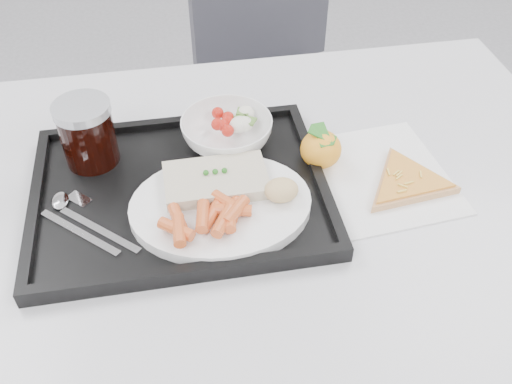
{
  "coord_description": "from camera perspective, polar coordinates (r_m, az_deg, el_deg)",
  "views": [
    {
      "loc": [
        -0.08,
        -0.34,
        1.37
      ],
      "look_at": [
        0.03,
        0.28,
        0.77
      ],
      "focal_mm": 40.0,
      "sensor_mm": 36.0,
      "label": 1
    }
  ],
  "objects": [
    {
      "name": "table",
      "position": [
        0.94,
        -1.81,
        -3.14
      ],
      "size": [
        1.2,
        0.8,
        0.75
      ],
      "color": "silver",
      "rests_on": "ground"
    },
    {
      "name": "chair",
      "position": [
        1.62,
        1.31,
        12.68
      ],
      "size": [
        0.52,
        0.52,
        0.93
      ],
      "color": "#33333A",
      "rests_on": "ground"
    },
    {
      "name": "tray",
      "position": [
        0.9,
        -7.56,
        0.02
      ],
      "size": [
        0.45,
        0.35,
        0.03
      ],
      "color": "black",
      "rests_on": "table"
    },
    {
      "name": "dinner_plate",
      "position": [
        0.85,
        -3.54,
        -1.38
      ],
      "size": [
        0.27,
        0.27,
        0.02
      ],
      "color": "white",
      "rests_on": "tray"
    },
    {
      "name": "fish_fillet",
      "position": [
        0.86,
        -4.02,
        1.19
      ],
      "size": [
        0.16,
        0.1,
        0.03
      ],
      "color": "beige",
      "rests_on": "dinner_plate"
    },
    {
      "name": "bread_roll",
      "position": [
        0.83,
        2.55,
        0.2
      ],
      "size": [
        0.06,
        0.06,
        0.03
      ],
      "color": "#DCB684",
      "rests_on": "dinner_plate"
    },
    {
      "name": "salad_bowl",
      "position": [
        0.96,
        -2.93,
        6.05
      ],
      "size": [
        0.15,
        0.15,
        0.05
      ],
      "color": "white",
      "rests_on": "tray"
    },
    {
      "name": "cola_glass",
      "position": [
        0.94,
        -16.54,
        5.76
      ],
      "size": [
        0.09,
        0.09,
        0.11
      ],
      "color": "black",
      "rests_on": "tray"
    },
    {
      "name": "cutlery",
      "position": [
        0.88,
        -17.29,
        -2.49
      ],
      "size": [
        0.15,
        0.15,
        0.01
      ],
      "color": "silver",
      "rests_on": "tray"
    },
    {
      "name": "napkin",
      "position": [
        0.94,
        11.23,
        1.41
      ],
      "size": [
        0.27,
        0.26,
        0.0
      ],
      "color": "white",
      "rests_on": "table"
    },
    {
      "name": "tangerine",
      "position": [
        0.93,
        6.5,
        4.29
      ],
      "size": [
        0.08,
        0.08,
        0.07
      ],
      "color": "orange",
      "rests_on": "napkin"
    },
    {
      "name": "pizza_slice",
      "position": [
        0.93,
        14.88,
        1.0
      ],
      "size": [
        0.25,
        0.25,
        0.02
      ],
      "color": "tan",
      "rests_on": "napkin"
    },
    {
      "name": "carrot_pile",
      "position": [
        0.8,
        -4.41,
        -2.43
      ],
      "size": [
        0.14,
        0.1,
        0.03
      ],
      "color": "#CD5424",
      "rests_on": "dinner_plate"
    },
    {
      "name": "salad_contents",
      "position": [
        0.96,
        -2.09,
        7.05
      ],
      "size": [
        0.08,
        0.07,
        0.02
      ],
      "color": "#B71C11",
      "rests_on": "salad_bowl"
    }
  ]
}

